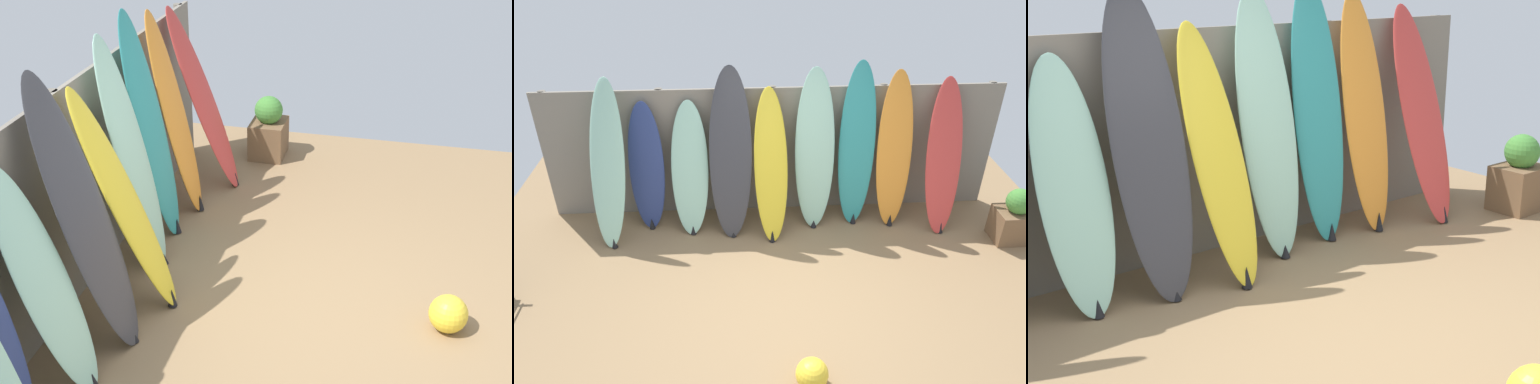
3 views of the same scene
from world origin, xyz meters
The scene contains 13 objects.
ground centered at (0.00, 0.00, 0.00)m, with size 7.68×7.68×0.00m, color #8E704C.
fence_back centered at (0.00, 2.01, 0.90)m, with size 6.08×0.11×1.80m.
surfboard_seafoam_0 centered at (-2.08, 1.50, 1.01)m, with size 0.52×0.86×2.05m.
surfboard_navy_1 centered at (-1.66, 1.72, 0.84)m, with size 0.48×0.44×1.71m.
surfboard_seafoam_2 centered at (-1.09, 1.64, 0.84)m, with size 0.51×0.63×1.70m.
surfboard_charcoal_3 centered at (-0.56, 1.58, 1.06)m, with size 0.59×0.71×2.14m.
surfboard_yellow_4 centered at (-0.05, 1.50, 0.93)m, with size 0.45×0.82×1.88m.
surfboard_seafoam_5 centered at (0.53, 1.67, 1.05)m, with size 0.52×0.54×2.11m.
surfboard_teal_6 centered at (1.08, 1.71, 1.07)m, with size 0.53×0.54×2.17m.
surfboard_orange_7 centered at (1.57, 1.65, 1.02)m, with size 0.48×0.55×2.06m.
surfboard_red_8 centered at (2.20, 1.56, 0.96)m, with size 0.54×0.84×1.94m.
planter_box centered at (3.07, 1.05, 0.33)m, with size 0.49×0.40×0.74m.
beach_ball centered at (0.17, -1.05, 0.15)m, with size 0.31×0.31×0.31m, color yellow.
Camera 2 is at (-0.39, -4.04, 3.99)m, focal length 35.00 mm.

